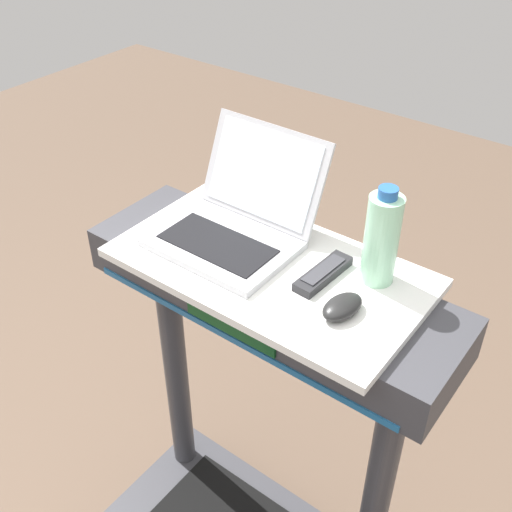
{
  "coord_description": "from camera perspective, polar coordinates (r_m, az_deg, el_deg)",
  "views": [
    {
      "loc": [
        0.64,
        -0.2,
        1.95
      ],
      "look_at": [
        0.0,
        0.65,
        1.17
      ],
      "focal_mm": 43.94,
      "sensor_mm": 36.0,
      "label": 1
    }
  ],
  "objects": [
    {
      "name": "tv_remote",
      "position": [
        1.35,
        6.13,
        -1.59
      ],
      "size": [
        0.06,
        0.16,
        0.02
      ],
      "color": "#232326",
      "rests_on": "desk_board"
    },
    {
      "name": "desk_board",
      "position": [
        1.39,
        1.24,
        -1.02
      ],
      "size": [
        0.69,
        0.39,
        0.02
      ],
      "primitive_type": "cube",
      "color": "white",
      "rests_on": "treadmill_base"
    },
    {
      "name": "computer_mouse",
      "position": [
        1.26,
        7.87,
        -4.6
      ],
      "size": [
        0.07,
        0.11,
        0.03
      ],
      "primitive_type": "ellipsoid",
      "rotation": [
        0.0,
        0.0,
        -0.16
      ],
      "color": "black",
      "rests_on": "desk_board"
    },
    {
      "name": "laptop",
      "position": [
        1.44,
        -1.83,
        3.29
      ],
      "size": [
        0.32,
        0.32,
        0.23
      ],
      "rotation": [
        0.0,
        0.0,
        -0.01
      ],
      "color": "#B7B7BC",
      "rests_on": "desk_board"
    },
    {
      "name": "water_bottle",
      "position": [
        1.31,
        11.36,
        1.57
      ],
      "size": [
        0.07,
        0.07,
        0.22
      ],
      "color": "#9EDBB2",
      "rests_on": "desk_board"
    }
  ]
}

